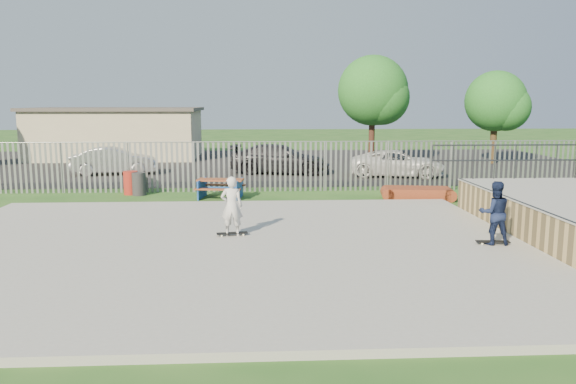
{
  "coord_description": "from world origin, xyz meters",
  "views": [
    {
      "loc": [
        0.95,
        -13.35,
        3.59
      ],
      "look_at": [
        1.76,
        2.0,
        1.1
      ],
      "focal_mm": 35.0,
      "sensor_mm": 36.0,
      "label": 1
    }
  ],
  "objects_px": {
    "trash_bin_red": "(131,183)",
    "car_silver": "(114,161)",
    "funbox": "(418,194)",
    "skater_white": "(232,206)",
    "car_white": "(398,163)",
    "tree_right": "(496,101)",
    "picnic_table": "(221,188)",
    "trash_bin_grey": "(139,184)",
    "skater_navy": "(495,213)",
    "tree_mid": "(373,91)",
    "car_dark": "(280,159)"
  },
  "relations": [
    {
      "from": "trash_bin_red",
      "to": "skater_navy",
      "type": "height_order",
      "value": "skater_navy"
    },
    {
      "from": "trash_bin_grey",
      "to": "skater_navy",
      "type": "height_order",
      "value": "skater_navy"
    },
    {
      "from": "car_dark",
      "to": "car_white",
      "type": "distance_m",
      "value": 5.79
    },
    {
      "from": "trash_bin_red",
      "to": "car_white",
      "type": "bearing_deg",
      "value": 21.31
    },
    {
      "from": "car_silver",
      "to": "tree_right",
      "type": "height_order",
      "value": "tree_right"
    },
    {
      "from": "trash_bin_red",
      "to": "skater_white",
      "type": "height_order",
      "value": "skater_white"
    },
    {
      "from": "tree_right",
      "to": "skater_navy",
      "type": "relative_size",
      "value": 3.44
    },
    {
      "from": "trash_bin_red",
      "to": "funbox",
      "type": "bearing_deg",
      "value": -9.07
    },
    {
      "from": "tree_right",
      "to": "skater_navy",
      "type": "bearing_deg",
      "value": -112.76
    },
    {
      "from": "picnic_table",
      "to": "car_silver",
      "type": "relative_size",
      "value": 0.46
    },
    {
      "from": "trash_bin_red",
      "to": "tree_mid",
      "type": "bearing_deg",
      "value": 42.49
    },
    {
      "from": "trash_bin_grey",
      "to": "skater_white",
      "type": "bearing_deg",
      "value": -62.24
    },
    {
      "from": "car_silver",
      "to": "skater_white",
      "type": "bearing_deg",
      "value": -162.41
    },
    {
      "from": "picnic_table",
      "to": "tree_mid",
      "type": "bearing_deg",
      "value": 63.43
    },
    {
      "from": "tree_right",
      "to": "car_white",
      "type": "bearing_deg",
      "value": -141.94
    },
    {
      "from": "picnic_table",
      "to": "trash_bin_grey",
      "type": "relative_size",
      "value": 2.13
    },
    {
      "from": "trash_bin_grey",
      "to": "car_white",
      "type": "distance_m",
      "value": 12.23
    },
    {
      "from": "car_silver",
      "to": "skater_white",
      "type": "relative_size",
      "value": 2.64
    },
    {
      "from": "car_white",
      "to": "car_dark",
      "type": "bearing_deg",
      "value": 86.89
    },
    {
      "from": "tree_mid",
      "to": "skater_navy",
      "type": "relative_size",
      "value": 4.01
    },
    {
      "from": "car_silver",
      "to": "car_white",
      "type": "height_order",
      "value": "car_silver"
    },
    {
      "from": "tree_mid",
      "to": "tree_right",
      "type": "bearing_deg",
      "value": -5.19
    },
    {
      "from": "car_dark",
      "to": "tree_right",
      "type": "height_order",
      "value": "tree_right"
    },
    {
      "from": "funbox",
      "to": "skater_white",
      "type": "bearing_deg",
      "value": -129.42
    },
    {
      "from": "funbox",
      "to": "car_silver",
      "type": "xyz_separation_m",
      "value": [
        -12.96,
        7.78,
        0.47
      ]
    },
    {
      "from": "skater_white",
      "to": "skater_navy",
      "type": "bearing_deg",
      "value": 170.06
    },
    {
      "from": "picnic_table",
      "to": "tree_mid",
      "type": "relative_size",
      "value": 0.3
    },
    {
      "from": "picnic_table",
      "to": "skater_white",
      "type": "relative_size",
      "value": 1.21
    },
    {
      "from": "car_white",
      "to": "tree_mid",
      "type": "xyz_separation_m",
      "value": [
        -0.06,
        6.07,
        3.54
      ]
    },
    {
      "from": "car_dark",
      "to": "skater_navy",
      "type": "xyz_separation_m",
      "value": [
        4.62,
        -14.9,
        0.18
      ]
    },
    {
      "from": "trash_bin_grey",
      "to": "car_dark",
      "type": "height_order",
      "value": "car_dark"
    },
    {
      "from": "trash_bin_grey",
      "to": "skater_navy",
      "type": "xyz_separation_m",
      "value": [
        10.31,
        -8.66,
        0.48
      ]
    },
    {
      "from": "tree_mid",
      "to": "skater_white",
      "type": "bearing_deg",
      "value": -111.79
    },
    {
      "from": "tree_mid",
      "to": "skater_navy",
      "type": "bearing_deg",
      "value": -92.68
    },
    {
      "from": "trash_bin_grey",
      "to": "car_white",
      "type": "bearing_deg",
      "value": 22.84
    },
    {
      "from": "trash_bin_red",
      "to": "car_dark",
      "type": "distance_m",
      "value": 8.54
    },
    {
      "from": "car_white",
      "to": "skater_white",
      "type": "height_order",
      "value": "skater_white"
    },
    {
      "from": "car_silver",
      "to": "car_dark",
      "type": "distance_m",
      "value": 8.17
    },
    {
      "from": "car_white",
      "to": "skater_navy",
      "type": "bearing_deg",
      "value": -172.32
    },
    {
      "from": "funbox",
      "to": "tree_mid",
      "type": "xyz_separation_m",
      "value": [
        0.74,
        12.34,
        3.97
      ]
    },
    {
      "from": "tree_mid",
      "to": "skater_white",
      "type": "xyz_separation_m",
      "value": [
        -7.3,
        -18.26,
        -3.26
      ]
    },
    {
      "from": "tree_mid",
      "to": "skater_navy",
      "type": "xyz_separation_m",
      "value": [
        -0.91,
        -19.48,
        -3.26
      ]
    },
    {
      "from": "tree_mid",
      "to": "tree_right",
      "type": "relative_size",
      "value": 1.17
    },
    {
      "from": "funbox",
      "to": "car_white",
      "type": "relative_size",
      "value": 0.52
    },
    {
      "from": "trash_bin_red",
      "to": "car_silver",
      "type": "bearing_deg",
      "value": 109.35
    },
    {
      "from": "trash_bin_grey",
      "to": "car_white",
      "type": "xyz_separation_m",
      "value": [
        11.27,
        4.75,
        0.2
      ]
    },
    {
      "from": "skater_navy",
      "to": "skater_white",
      "type": "height_order",
      "value": "same"
    },
    {
      "from": "picnic_table",
      "to": "tree_right",
      "type": "relative_size",
      "value": 0.35
    },
    {
      "from": "picnic_table",
      "to": "tree_right",
      "type": "bearing_deg",
      "value": 44.25
    },
    {
      "from": "tree_right",
      "to": "skater_white",
      "type": "distance_m",
      "value": 22.85
    }
  ]
}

